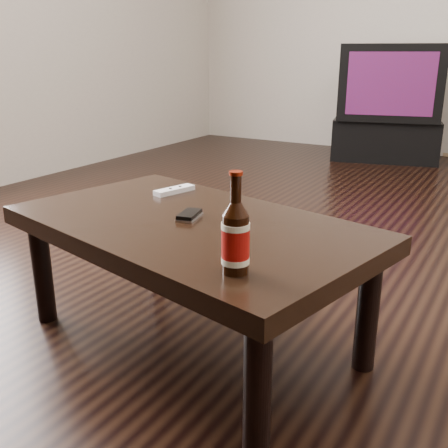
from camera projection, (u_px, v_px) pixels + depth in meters
The scene contains 7 objects.
floor at pixel (334, 277), 2.19m from camera, with size 5.00×6.00×0.01m, color black.
tv_stand at pixel (385, 140), 4.46m from camera, with size 0.86×0.43×0.34m, color black.
tv at pixel (390, 82), 4.31m from camera, with size 0.90×0.68×0.60m.
coffee_table at pixel (190, 237), 1.59m from camera, with size 1.21×0.87×0.41m.
beer_bottle at pixel (235, 238), 1.18m from camera, with size 0.07×0.07×0.24m.
phone at pixel (189, 215), 1.59m from camera, with size 0.08×0.11×0.02m.
remote at pixel (174, 190), 1.87m from camera, with size 0.08×0.16×0.02m.
Camera 1 is at (0.62, -1.96, 0.90)m, focal length 42.00 mm.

